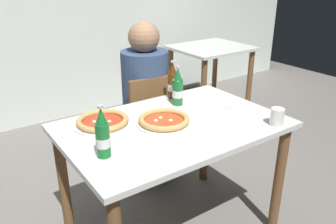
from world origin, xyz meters
name	(u,v)px	position (x,y,z in m)	size (l,w,h in m)	color
dining_table_main	(173,142)	(0.00, 0.00, 0.64)	(1.20, 0.80, 0.75)	silver
chair_behind_table	(149,121)	(0.21, 0.61, 0.48)	(0.44, 0.44, 0.85)	brown
diner_seated	(146,106)	(0.22, 0.66, 0.58)	(0.34, 0.34, 1.21)	#2D3342
dining_table_background	(211,61)	(1.52, 1.40, 0.59)	(0.80, 0.70, 0.75)	silver
pizza_margherita_near	(164,121)	(-0.05, 0.02, 0.77)	(0.30, 0.30, 0.04)	white
pizza_marinara_far	(103,122)	(-0.33, 0.20, 0.77)	(0.30, 0.30, 0.04)	white
beer_bottle_left	(173,82)	(0.24, 0.34, 0.85)	(0.07, 0.07, 0.25)	#512D0F
beer_bottle_center	(178,89)	(0.19, 0.21, 0.85)	(0.07, 0.07, 0.25)	#196B2D
beer_bottle_right	(103,135)	(-0.46, -0.11, 0.85)	(0.07, 0.07, 0.25)	#196B2D
napkin_with_cutlery	(236,112)	(0.40, -0.09, 0.75)	(0.18, 0.19, 0.01)	white
paper_cup	(277,117)	(0.45, -0.34, 0.80)	(0.07, 0.07, 0.10)	white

